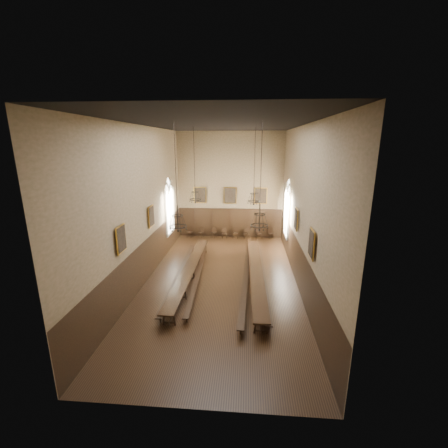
# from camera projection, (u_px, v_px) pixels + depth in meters

# --- Properties ---
(floor) EXTENTS (9.00, 18.00, 0.02)m
(floor) POSITION_uv_depth(u_px,v_px,m) (221.00, 281.00, 18.00)
(floor) COLOR black
(floor) RESTS_ON ground
(ceiling) EXTENTS (9.00, 18.00, 0.02)m
(ceiling) POSITION_uv_depth(u_px,v_px,m) (221.00, 124.00, 15.63)
(ceiling) COLOR black
(ceiling) RESTS_ON ground
(wall_back) EXTENTS (9.00, 0.02, 9.00)m
(wall_back) POSITION_uv_depth(u_px,v_px,m) (230.00, 186.00, 25.48)
(wall_back) COLOR #886E53
(wall_back) RESTS_ON ground
(wall_front) EXTENTS (9.00, 0.02, 9.00)m
(wall_front) POSITION_uv_depth(u_px,v_px,m) (191.00, 277.00, 8.15)
(wall_front) COLOR #886E53
(wall_front) RESTS_ON ground
(wall_left) EXTENTS (0.02, 18.00, 9.00)m
(wall_left) POSITION_uv_depth(u_px,v_px,m) (143.00, 207.00, 17.16)
(wall_left) COLOR #886E53
(wall_left) RESTS_ON ground
(wall_right) EXTENTS (0.02, 18.00, 9.00)m
(wall_right) POSITION_uv_depth(u_px,v_px,m) (302.00, 209.00, 16.47)
(wall_right) COLOR #886E53
(wall_right) RESTS_ON ground
(wainscot_panelling) EXTENTS (9.00, 18.00, 2.50)m
(wainscot_panelling) POSITION_uv_depth(u_px,v_px,m) (221.00, 262.00, 17.67)
(wainscot_panelling) COLOR black
(wainscot_panelling) RESTS_ON floor
(table_left) EXTENTS (0.87, 10.47, 0.82)m
(table_left) POSITION_uv_depth(u_px,v_px,m) (190.00, 274.00, 18.09)
(table_left) COLOR black
(table_left) RESTS_ON floor
(table_right) EXTENTS (0.98, 10.76, 0.84)m
(table_right) POSITION_uv_depth(u_px,v_px,m) (256.00, 277.00, 17.62)
(table_right) COLOR black
(table_right) RESTS_ON floor
(bench_left_outer) EXTENTS (0.54, 10.03, 0.45)m
(bench_left_outer) POSITION_uv_depth(u_px,v_px,m) (180.00, 274.00, 18.25)
(bench_left_outer) COLOR black
(bench_left_outer) RESTS_ON floor
(bench_left_inner) EXTENTS (0.74, 9.69, 0.44)m
(bench_left_inner) POSITION_uv_depth(u_px,v_px,m) (198.00, 276.00, 18.10)
(bench_left_inner) COLOR black
(bench_left_inner) RESTS_ON floor
(bench_right_inner) EXTENTS (0.68, 10.67, 0.48)m
(bench_right_inner) POSITION_uv_depth(u_px,v_px,m) (246.00, 279.00, 17.64)
(bench_right_inner) COLOR black
(bench_right_inner) RESTS_ON floor
(bench_right_outer) EXTENTS (0.42, 9.78, 0.44)m
(bench_right_outer) POSITION_uv_depth(u_px,v_px,m) (263.00, 280.00, 17.57)
(bench_right_outer) COLOR black
(bench_right_outer) RESTS_ON floor
(chair_0) EXTENTS (0.54, 0.54, 1.00)m
(chair_0) POSITION_uv_depth(u_px,v_px,m) (190.00, 234.00, 26.33)
(chair_0) COLOR black
(chair_0) RESTS_ON floor
(chair_1) EXTENTS (0.51, 0.51, 0.90)m
(chair_1) POSITION_uv_depth(u_px,v_px,m) (201.00, 234.00, 26.32)
(chair_1) COLOR black
(chair_1) RESTS_ON floor
(chair_2) EXTENTS (0.52, 0.52, 0.92)m
(chair_2) POSITION_uv_depth(u_px,v_px,m) (214.00, 234.00, 26.26)
(chair_2) COLOR black
(chair_2) RESTS_ON floor
(chair_3) EXTENTS (0.47, 0.47, 0.91)m
(chair_3) POSITION_uv_depth(u_px,v_px,m) (224.00, 235.00, 26.13)
(chair_3) COLOR black
(chair_3) RESTS_ON floor
(chair_4) EXTENTS (0.48, 0.48, 1.00)m
(chair_4) POSITION_uv_depth(u_px,v_px,m) (235.00, 235.00, 26.13)
(chair_4) COLOR black
(chair_4) RESTS_ON floor
(chair_5) EXTENTS (0.44, 0.44, 0.86)m
(chair_5) POSITION_uv_depth(u_px,v_px,m) (246.00, 235.00, 26.06)
(chair_5) COLOR black
(chair_5) RESTS_ON floor
(chair_6) EXTENTS (0.50, 0.50, 0.92)m
(chair_6) POSITION_uv_depth(u_px,v_px,m) (259.00, 235.00, 25.99)
(chair_6) COLOR black
(chair_6) RESTS_ON floor
(chair_7) EXTENTS (0.55, 0.56, 0.98)m
(chair_7) POSITION_uv_depth(u_px,v_px,m) (271.00, 235.00, 25.90)
(chair_7) COLOR black
(chair_7) RESTS_ON floor
(chandelier_back_left) EXTENTS (0.75, 0.75, 4.64)m
(chandelier_back_left) POSITION_uv_depth(u_px,v_px,m) (195.00, 194.00, 19.32)
(chandelier_back_left) COLOR black
(chandelier_back_left) RESTS_ON ceiling
(chandelier_back_right) EXTENTS (0.77, 0.77, 4.76)m
(chandelier_back_right) POSITION_uv_depth(u_px,v_px,m) (254.00, 196.00, 19.34)
(chandelier_back_right) COLOR black
(chandelier_back_right) RESTS_ON ceiling
(chandelier_front_left) EXTENTS (0.86, 0.86, 5.10)m
(chandelier_front_left) POSITION_uv_depth(u_px,v_px,m) (178.00, 220.00, 14.71)
(chandelier_front_left) COLOR black
(chandelier_front_left) RESTS_ON ceiling
(chandelier_front_right) EXTENTS (0.87, 0.87, 5.04)m
(chandelier_front_right) POSITION_uv_depth(u_px,v_px,m) (259.00, 219.00, 14.60)
(chandelier_front_right) COLOR black
(chandelier_front_right) RESTS_ON ceiling
(portrait_back_0) EXTENTS (1.10, 0.12, 1.40)m
(portrait_back_0) POSITION_uv_depth(u_px,v_px,m) (200.00, 195.00, 25.77)
(portrait_back_0) COLOR #BA872C
(portrait_back_0) RESTS_ON wall_back
(portrait_back_1) EXTENTS (1.10, 0.12, 1.40)m
(portrait_back_1) POSITION_uv_depth(u_px,v_px,m) (230.00, 195.00, 25.57)
(portrait_back_1) COLOR #BA872C
(portrait_back_1) RESTS_ON wall_back
(portrait_back_2) EXTENTS (1.10, 0.12, 1.40)m
(portrait_back_2) POSITION_uv_depth(u_px,v_px,m) (261.00, 196.00, 25.37)
(portrait_back_2) COLOR #BA872C
(portrait_back_2) RESTS_ON wall_back
(portrait_left_0) EXTENTS (0.12, 1.00, 1.30)m
(portrait_left_0) POSITION_uv_depth(u_px,v_px,m) (151.00, 216.00, 18.32)
(portrait_left_0) COLOR #BA872C
(portrait_left_0) RESTS_ON wall_left
(portrait_left_1) EXTENTS (0.12, 1.00, 1.30)m
(portrait_left_1) POSITION_uv_depth(u_px,v_px,m) (121.00, 239.00, 13.99)
(portrait_left_1) COLOR #BA872C
(portrait_left_1) RESTS_ON wall_left
(portrait_right_0) EXTENTS (0.12, 1.00, 1.30)m
(portrait_right_0) POSITION_uv_depth(u_px,v_px,m) (296.00, 219.00, 17.65)
(portrait_right_0) COLOR #BA872C
(portrait_right_0) RESTS_ON wall_right
(portrait_right_1) EXTENTS (0.12, 1.00, 1.30)m
(portrait_right_1) POSITION_uv_depth(u_px,v_px,m) (312.00, 244.00, 13.32)
(portrait_right_1) COLOR #BA872C
(portrait_right_1) RESTS_ON wall_right
(window_right) EXTENTS (0.20, 2.20, 4.60)m
(window_right) POSITION_uv_depth(u_px,v_px,m) (287.00, 208.00, 22.06)
(window_right) COLOR white
(window_right) RESTS_ON wall_right
(window_left) EXTENTS (0.20, 2.20, 4.60)m
(window_left) POSITION_uv_depth(u_px,v_px,m) (169.00, 206.00, 22.73)
(window_left) COLOR white
(window_left) RESTS_ON wall_left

